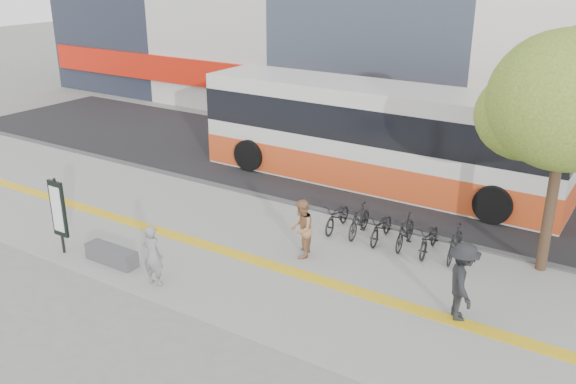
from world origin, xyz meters
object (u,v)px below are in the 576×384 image
Objects in this scene: signboard at (58,210)px; bench at (112,255)px; pedestrian_dark at (462,282)px; seated_woman at (153,255)px; bus at (377,138)px; pedestrian_tan at (301,229)px; street_tree at (567,103)px.

bench is at bearing 10.81° from signboard.
pedestrian_dark is (10.35, 2.71, -0.35)m from signboard.
signboard reaches higher than seated_woman.
bus is at bearing 64.48° from signboard.
seated_woman is 0.98× the size of pedestrian_tan.
bus is 8.08× the size of pedestrian_tan.
pedestrian_tan reaches higher than seated_woman.
street_tree is 5.14m from pedestrian_dark.
bench is 5.16m from pedestrian_tan.
signboard reaches higher than bench.
bus reaches higher than bench.
street_tree is at bearing -149.77° from seated_woman.
pedestrian_dark is at bearing 15.35° from bench.
pedestrian_tan is (-5.70, -2.92, -3.61)m from street_tree.
street_tree reaches higher than bench.
signboard is 10.70m from pedestrian_dark.
pedestrian_tan is (2.28, 3.32, 0.02)m from seated_woman.
bus is at bearing 7.60° from pedestrian_dark.
seated_woman is at bearing -97.90° from bus.
signboard is at bearing -79.70° from pedestrian_tan.
bench is 9.10m from pedestrian_dark.
bus reaches higher than pedestrian_tan.
pedestrian_tan reaches higher than bench.
bus is at bearing 71.87° from bench.
bus is 6.71m from pedestrian_tan.
bus is (4.78, 10.01, 0.36)m from signboard.
bus is at bearing 167.14° from pedestrian_tan.
bench is 12.23m from street_tree.
seated_woman is (3.40, 0.09, -0.48)m from signboard.
pedestrian_dark is (6.95, 2.62, 0.13)m from seated_woman.
signboard is at bearing -6.27° from seated_woman.
pedestrian_tan is (0.90, -6.60, -0.82)m from bus.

